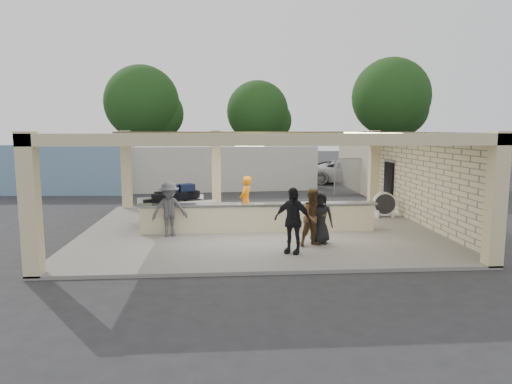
{
  "coord_description": "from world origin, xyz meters",
  "views": [
    {
      "loc": [
        -1.2,
        -15.89,
        3.59
      ],
      "look_at": [
        0.03,
        1.0,
        1.27
      ],
      "focal_mm": 32.0,
      "sensor_mm": 36.0,
      "label": 1
    }
  ],
  "objects": [
    {
      "name": "container_white",
      "position": [
        -1.7,
        11.4,
        1.3
      ],
      "size": [
        12.2,
        3.36,
        2.61
      ],
      "primitive_type": "cube",
      "rotation": [
        0.0,
        0.0,
        0.08
      ],
      "color": "silver",
      "rests_on": "ground"
    },
    {
      "name": "drum_fan",
      "position": [
        5.23,
        1.71,
        0.64
      ],
      "size": [
        0.93,
        0.5,
        1.01
      ],
      "rotation": [
        0.0,
        0.0,
        -0.09
      ],
      "color": "white",
      "rests_on": "pavilion"
    },
    {
      "name": "fence",
      "position": [
        11.0,
        9.0,
        1.05
      ],
      "size": [
        12.06,
        0.06,
        2.03
      ],
      "color": "gray",
      "rests_on": "ground"
    },
    {
      "name": "car_dark",
      "position": [
        6.98,
        15.05,
        0.72
      ],
      "size": [
        4.29,
        3.91,
        1.44
      ],
      "primitive_type": "imported",
      "rotation": [
        0.0,
        0.0,
        0.88
      ],
      "color": "black",
      "rests_on": "ground"
    },
    {
      "name": "tree_left",
      "position": [
        -7.68,
        24.16,
        5.59
      ],
      "size": [
        6.6,
        6.3,
        9.0
      ],
      "color": "#382619",
      "rests_on": "ground"
    },
    {
      "name": "passenger_b",
      "position": [
        0.75,
        -3.35,
        1.04
      ],
      "size": [
        1.16,
        0.9,
        1.88
      ],
      "primitive_type": "imported",
      "rotation": [
        0.0,
        0.0,
        -0.52
      ],
      "color": "black",
      "rests_on": "pavilion"
    },
    {
      "name": "tree_right",
      "position": [
        14.32,
        25.16,
        6.21
      ],
      "size": [
        7.2,
        7.0,
        10.0
      ],
      "color": "#382619",
      "rests_on": "ground"
    },
    {
      "name": "car_white_a",
      "position": [
        7.25,
        13.9,
        0.75
      ],
      "size": [
        5.63,
        3.49,
        1.5
      ],
      "primitive_type": "imported",
      "rotation": [
        0.0,
        0.0,
        1.37
      ],
      "color": "silver",
      "rests_on": "ground"
    },
    {
      "name": "baggage_handler",
      "position": [
        -0.38,
        0.42,
        1.01
      ],
      "size": [
        0.62,
        0.76,
        1.82
      ],
      "primitive_type": "imported",
      "rotation": [
        0.0,
        0.0,
        4.26
      ],
      "color": "orange",
      "rests_on": "pavilion"
    },
    {
      "name": "passenger_c",
      "position": [
        -2.96,
        -1.0,
        1.0
      ],
      "size": [
        1.23,
        0.74,
        1.8
      ],
      "primitive_type": "imported",
      "rotation": [
        0.0,
        0.0,
        0.31
      ],
      "color": "#46464B",
      "rests_on": "pavilion"
    },
    {
      "name": "pavilion",
      "position": [
        0.21,
        0.66,
        1.35
      ],
      "size": [
        12.01,
        10.0,
        3.55
      ],
      "color": "slate",
      "rests_on": "ground"
    },
    {
      "name": "car_white_b",
      "position": [
        13.53,
        13.59,
        0.72
      ],
      "size": [
        4.84,
        2.73,
        1.44
      ],
      "primitive_type": "imported",
      "rotation": [
        0.0,
        0.0,
        1.81
      ],
      "color": "silver",
      "rests_on": "ground"
    },
    {
      "name": "adjacent_building",
      "position": [
        9.5,
        10.0,
        1.6
      ],
      "size": [
        6.0,
        8.0,
        3.2
      ],
      "primitive_type": "cube",
      "color": "#B5AD90",
      "rests_on": "ground"
    },
    {
      "name": "passenger_a",
      "position": [
        1.51,
        -2.61,
        0.98
      ],
      "size": [
        0.92,
        0.61,
        1.75
      ],
      "primitive_type": "imported",
      "rotation": [
        0.0,
        0.0,
        0.3
      ],
      "color": "brown",
      "rests_on": "pavilion"
    },
    {
      "name": "baggage_counter",
      "position": [
        0.0,
        -0.5,
        0.59
      ],
      "size": [
        8.2,
        0.58,
        0.98
      ],
      "color": "beige",
      "rests_on": "pavilion"
    },
    {
      "name": "passenger_d",
      "position": [
        1.77,
        -2.28,
        0.91
      ],
      "size": [
        0.84,
        0.49,
        1.62
      ],
      "primitive_type": "imported",
      "rotation": [
        0.0,
        0.0,
        -0.22
      ],
      "color": "black",
      "rests_on": "pavilion"
    },
    {
      "name": "tree_mid",
      "position": [
        2.32,
        26.16,
        4.96
      ],
      "size": [
        6.0,
        5.6,
        8.0
      ],
      "color": "#382619",
      "rests_on": "ground"
    },
    {
      "name": "luggage_cart",
      "position": [
        -2.97,
        0.81,
        0.9
      ],
      "size": [
        2.92,
        2.33,
        1.49
      ],
      "rotation": [
        0.0,
        0.0,
        0.34
      ],
      "color": "white",
      "rests_on": "pavilion"
    },
    {
      "name": "ground",
      "position": [
        0.0,
        0.0,
        0.0
      ],
      "size": [
        120.0,
        120.0,
        0.0
      ],
      "primitive_type": "plane",
      "color": "#262628",
      "rests_on": "ground"
    },
    {
      "name": "container_blue",
      "position": [
        -11.65,
        10.73,
        1.38
      ],
      "size": [
        10.74,
        3.15,
        2.76
      ],
      "primitive_type": "cube",
      "rotation": [
        0.0,
        0.0,
        -0.06
      ],
      "color": "#6C8BAD",
      "rests_on": "ground"
    }
  ]
}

